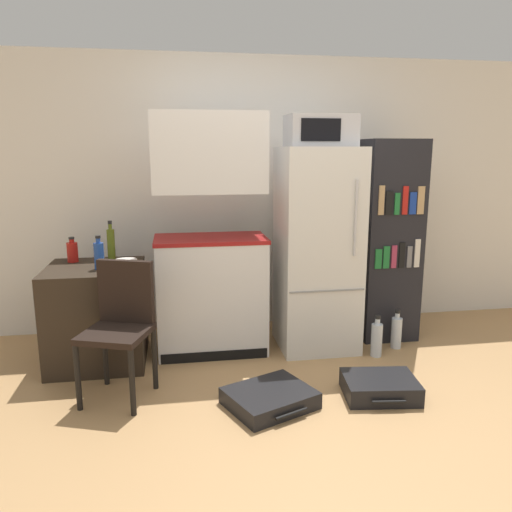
% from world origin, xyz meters
% --- Properties ---
extents(ground_plane, '(24.00, 24.00, 0.00)m').
position_xyz_m(ground_plane, '(0.00, 0.00, 0.00)').
color(ground_plane, tan).
extents(wall_back, '(6.40, 0.10, 2.43)m').
position_xyz_m(wall_back, '(0.20, 2.00, 1.21)').
color(wall_back, white).
rests_on(wall_back, ground_plane).
extents(side_table, '(0.71, 0.68, 0.76)m').
position_xyz_m(side_table, '(-1.43, 1.26, 0.38)').
color(side_table, '#2D2319').
rests_on(side_table, ground_plane).
extents(kitchen_hutch, '(0.88, 0.50, 1.90)m').
position_xyz_m(kitchen_hutch, '(-0.54, 1.36, 0.87)').
color(kitchen_hutch, white).
rests_on(kitchen_hutch, ground_plane).
extents(refrigerator, '(0.62, 0.61, 1.64)m').
position_xyz_m(refrigerator, '(0.32, 1.31, 0.82)').
color(refrigerator, silver).
rests_on(refrigerator, ground_plane).
extents(microwave, '(0.52, 0.35, 0.24)m').
position_xyz_m(microwave, '(0.32, 1.30, 1.76)').
color(microwave, '#B7B7BC').
rests_on(microwave, refrigerator).
extents(bookshelf, '(0.48, 0.37, 1.70)m').
position_xyz_m(bookshelf, '(0.99, 1.42, 0.85)').
color(bookshelf, black).
rests_on(bookshelf, ground_plane).
extents(bottle_ketchup_red, '(0.08, 0.08, 0.20)m').
position_xyz_m(bottle_ketchup_red, '(-1.61, 1.45, 0.84)').
color(bottle_ketchup_red, '#AD1914').
rests_on(bottle_ketchup_red, side_table).
extents(bottle_olive_oil, '(0.06, 0.06, 0.32)m').
position_xyz_m(bottle_olive_oil, '(-1.32, 1.46, 0.89)').
color(bottle_olive_oil, '#566619').
rests_on(bottle_olive_oil, side_table).
extents(bottle_blue_soda, '(0.07, 0.07, 0.25)m').
position_xyz_m(bottle_blue_soda, '(-1.37, 1.17, 0.86)').
color(bottle_blue_soda, '#1E47A3').
rests_on(bottle_blue_soda, side_table).
extents(bowl, '(0.17, 0.17, 0.05)m').
position_xyz_m(bowl, '(-1.19, 1.26, 0.78)').
color(bowl, silver).
rests_on(bowl, side_table).
extents(chair, '(0.51, 0.51, 0.90)m').
position_xyz_m(chair, '(-1.19, 0.69, 0.54)').
color(chair, black).
rests_on(chair, ground_plane).
extents(suitcase_large_flat, '(0.64, 0.60, 0.11)m').
position_xyz_m(suitcase_large_flat, '(-0.25, 0.35, 0.05)').
color(suitcase_large_flat, black).
rests_on(suitcase_large_flat, ground_plane).
extents(suitcase_small_flat, '(0.52, 0.43, 0.13)m').
position_xyz_m(suitcase_small_flat, '(0.50, 0.37, 0.06)').
color(suitcase_small_flat, black).
rests_on(suitcase_small_flat, ground_plane).
extents(water_bottle_front, '(0.09, 0.09, 0.34)m').
position_xyz_m(water_bottle_front, '(0.74, 1.00, 0.14)').
color(water_bottle_front, silver).
rests_on(water_bottle_front, ground_plane).
extents(water_bottle_middle, '(0.09, 0.09, 0.33)m').
position_xyz_m(water_bottle_middle, '(0.97, 1.14, 0.14)').
color(water_bottle_middle, silver).
rests_on(water_bottle_middle, ground_plane).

